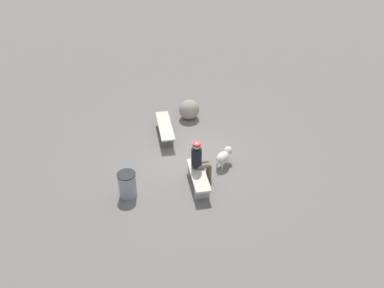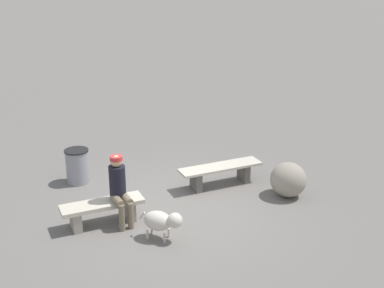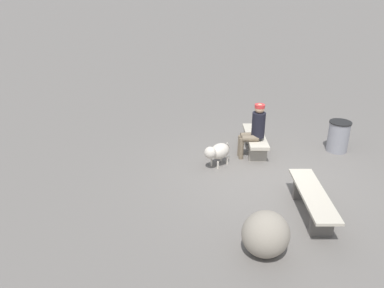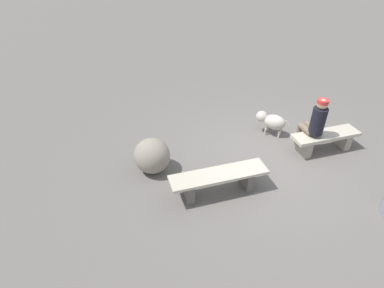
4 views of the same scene
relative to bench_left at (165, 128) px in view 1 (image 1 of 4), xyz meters
name	(u,v)px [view 1 (image 1 of 4)]	position (x,y,z in m)	size (l,w,h in m)	color
ground	(189,159)	(1.51, 0.24, -0.35)	(210.00, 210.00, 0.06)	slate
bench_left	(165,128)	(0.00, 0.00, 0.00)	(1.90, 0.86, 0.46)	#605B56
bench_right	(198,178)	(2.83, -0.04, -0.03)	(1.59, 0.78, 0.44)	gray
seated_person	(199,158)	(2.54, 0.11, 0.43)	(0.38, 0.60, 1.32)	black
dog	(224,156)	(2.27, 1.08, 0.04)	(0.59, 0.72, 0.55)	beige
trash_bin	(127,185)	(2.38, -2.03, 0.06)	(0.53, 0.53, 0.76)	gray
boulder	(189,110)	(-0.78, 1.24, 0.04)	(0.76, 0.72, 0.73)	gray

